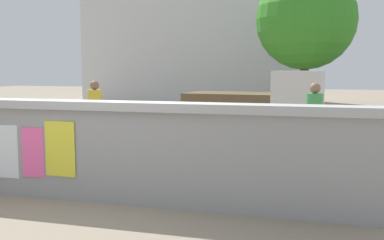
# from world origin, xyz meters

# --- Properties ---
(ground) EXTENTS (60.00, 60.00, 0.00)m
(ground) POSITION_xyz_m (0.00, 8.00, 0.00)
(ground) COLOR gray
(poster_wall) EXTENTS (7.65, 0.42, 1.44)m
(poster_wall) POSITION_xyz_m (-0.01, -0.00, 0.75)
(poster_wall) COLOR gray
(poster_wall) RESTS_ON ground
(auto_rickshaw_truck) EXTENTS (3.71, 1.79, 1.85)m
(auto_rickshaw_truck) POSITION_xyz_m (1.49, 6.21, 0.90)
(auto_rickshaw_truck) COLOR black
(auto_rickshaw_truck) RESTS_ON ground
(motorcycle) EXTENTS (1.87, 0.69, 0.87)m
(motorcycle) POSITION_xyz_m (-2.53, 1.84, 0.46)
(motorcycle) COLOR black
(motorcycle) RESTS_ON ground
(bicycle_near) EXTENTS (1.67, 0.56, 0.95)m
(bicycle_near) POSITION_xyz_m (-0.07, 1.64, 0.36)
(bicycle_near) COLOR black
(bicycle_near) RESTS_ON ground
(bicycle_far) EXTENTS (1.67, 0.55, 0.95)m
(bicycle_far) POSITION_xyz_m (2.77, 2.05, 0.36)
(bicycle_far) COLOR black
(bicycle_far) RESTS_ON ground
(person_walking) EXTENTS (0.42, 0.42, 1.62)m
(person_walking) POSITION_xyz_m (-2.23, 3.97, 0.99)
(person_walking) COLOR #BF6626
(person_walking) RESTS_ON ground
(person_bystander) EXTENTS (0.47, 0.47, 1.62)m
(person_bystander) POSITION_xyz_m (2.88, 3.72, 0.99)
(person_bystander) COLOR yellow
(person_bystander) RESTS_ON ground
(tree_roadside) EXTENTS (3.58, 3.58, 5.45)m
(tree_roadside) POSITION_xyz_m (2.50, 10.98, 3.65)
(tree_roadside) COLOR brown
(tree_roadside) RESTS_ON ground
(building_background) EXTENTS (11.89, 6.66, 9.44)m
(building_background) POSITION_xyz_m (-3.29, 18.77, 4.74)
(building_background) COLOR silver
(building_background) RESTS_ON ground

